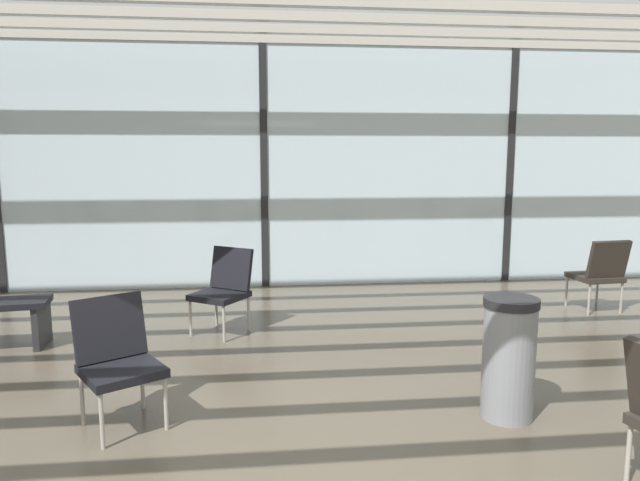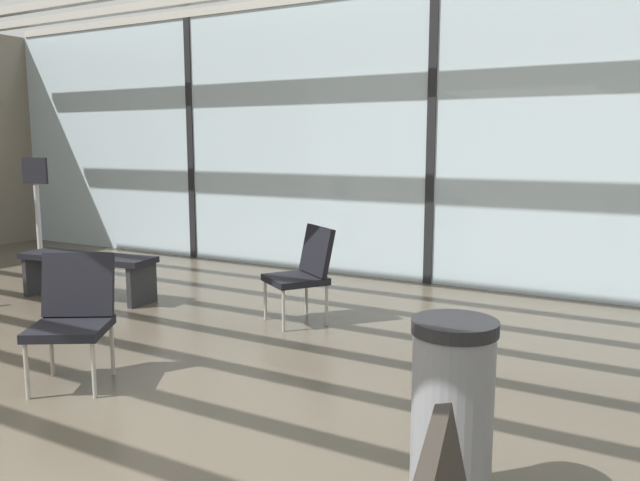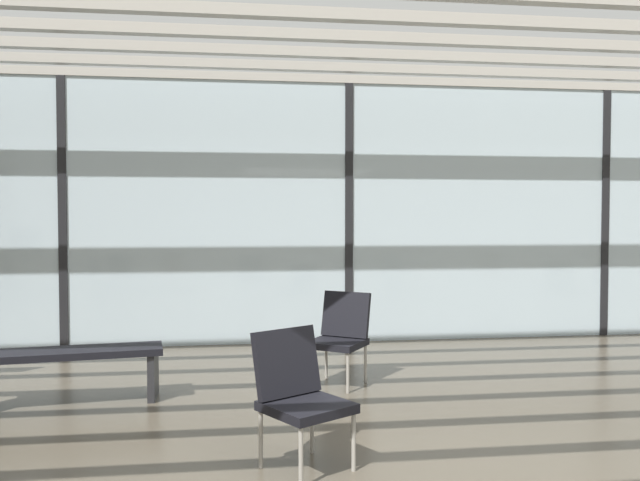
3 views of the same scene
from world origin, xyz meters
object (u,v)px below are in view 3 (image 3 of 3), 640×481
at_px(lounge_chair_5, 340,332).
at_px(parked_airplane, 342,194).
at_px(lounge_chair_1, 298,390).
at_px(waiting_bench, 72,362).

bearing_deg(lounge_chair_5, parked_airplane, 114.40).
xyz_separation_m(lounge_chair_1, lounge_chair_5, (0.61, 2.03, 0.00)).
bearing_deg(waiting_bench, lounge_chair_5, -178.89).
bearing_deg(waiting_bench, parked_airplane, -125.74).
xyz_separation_m(parked_airplane, waiting_bench, (-3.43, -6.50, -1.67)).
distance_m(lounge_chair_1, waiting_bench, 2.43).
relative_size(lounge_chair_1, waiting_bench, 0.56).
bearing_deg(lounge_chair_1, parked_airplane, 46.84).
bearing_deg(parked_airplane, lounge_chair_5, -99.67).
bearing_deg(lounge_chair_1, lounge_chair_5, 41.49).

